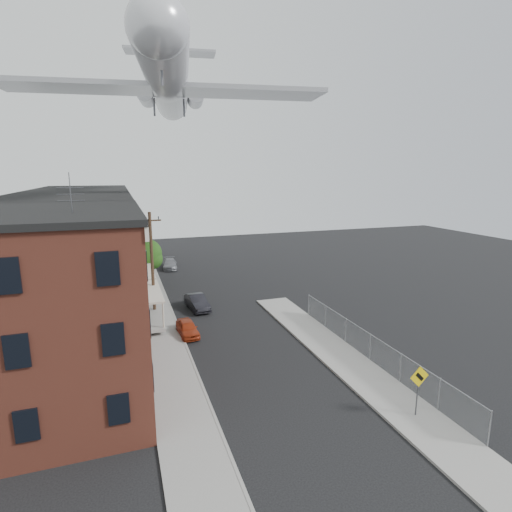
# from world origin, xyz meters

# --- Properties ---
(ground) EXTENTS (120.00, 120.00, 0.00)m
(ground) POSITION_xyz_m (0.00, 0.00, 0.00)
(ground) COLOR black
(ground) RESTS_ON ground
(sidewalk_left) EXTENTS (3.00, 62.00, 0.12)m
(sidewalk_left) POSITION_xyz_m (-5.50, 24.00, 0.06)
(sidewalk_left) COLOR gray
(sidewalk_left) RESTS_ON ground
(sidewalk_right) EXTENTS (3.00, 26.00, 0.12)m
(sidewalk_right) POSITION_xyz_m (5.50, 6.00, 0.06)
(sidewalk_right) COLOR gray
(sidewalk_right) RESTS_ON ground
(curb_left) EXTENTS (0.15, 62.00, 0.14)m
(curb_left) POSITION_xyz_m (-4.05, 24.00, 0.07)
(curb_left) COLOR gray
(curb_left) RESTS_ON ground
(curb_right) EXTENTS (0.15, 26.00, 0.14)m
(curb_right) POSITION_xyz_m (4.05, 6.00, 0.07)
(curb_right) COLOR gray
(curb_right) RESTS_ON ground
(corner_building) EXTENTS (10.31, 12.30, 12.15)m
(corner_building) POSITION_xyz_m (-12.00, 7.00, 5.16)
(corner_building) COLOR #391812
(corner_building) RESTS_ON ground
(row_house_a) EXTENTS (11.98, 7.00, 10.30)m
(row_house_a) POSITION_xyz_m (-11.96, 16.50, 5.13)
(row_house_a) COLOR slate
(row_house_a) RESTS_ON ground
(row_house_b) EXTENTS (11.98, 7.00, 10.30)m
(row_house_b) POSITION_xyz_m (-11.96, 23.50, 5.13)
(row_house_b) COLOR gray
(row_house_b) RESTS_ON ground
(row_house_c) EXTENTS (11.98, 7.00, 10.30)m
(row_house_c) POSITION_xyz_m (-11.96, 30.50, 5.13)
(row_house_c) COLOR slate
(row_house_c) RESTS_ON ground
(row_house_d) EXTENTS (11.98, 7.00, 10.30)m
(row_house_d) POSITION_xyz_m (-11.96, 37.50, 5.13)
(row_house_d) COLOR gray
(row_house_d) RESTS_ON ground
(row_house_e) EXTENTS (11.98, 7.00, 10.30)m
(row_house_e) POSITION_xyz_m (-11.96, 44.50, 5.13)
(row_house_e) COLOR slate
(row_house_e) RESTS_ON ground
(chainlink_fence) EXTENTS (0.06, 18.06, 1.90)m
(chainlink_fence) POSITION_xyz_m (7.00, 5.00, 1.00)
(chainlink_fence) COLOR gray
(chainlink_fence) RESTS_ON ground
(warning_sign) EXTENTS (1.10, 0.11, 2.80)m
(warning_sign) POSITION_xyz_m (5.60, -1.03, 1.88)
(warning_sign) COLOR #515156
(warning_sign) RESTS_ON ground
(utility_pole) EXTENTS (1.80, 0.26, 9.00)m
(utility_pole) POSITION_xyz_m (-5.60, 18.00, 4.67)
(utility_pole) COLOR black
(utility_pole) RESTS_ON ground
(street_tree) EXTENTS (3.22, 3.20, 5.20)m
(street_tree) POSITION_xyz_m (-5.27, 27.92, 3.45)
(street_tree) COLOR black
(street_tree) RESTS_ON ground
(car_near) EXTENTS (1.55, 3.44, 1.15)m
(car_near) POSITION_xyz_m (-3.60, 13.13, 0.57)
(car_near) COLOR #A23214
(car_near) RESTS_ON ground
(car_mid) EXTENTS (1.86, 4.17, 1.33)m
(car_mid) POSITION_xyz_m (-1.80, 18.77, 0.66)
(car_mid) COLOR black
(car_mid) RESTS_ON ground
(car_far) EXTENTS (2.12, 4.36, 1.22)m
(car_far) POSITION_xyz_m (-2.20, 35.45, 0.61)
(car_far) COLOR gray
(car_far) RESTS_ON ground
(airplane) EXTENTS (26.65, 30.44, 8.75)m
(airplane) POSITION_xyz_m (-3.10, 22.39, 20.00)
(airplane) COLOR silver
(airplane) RESTS_ON ground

